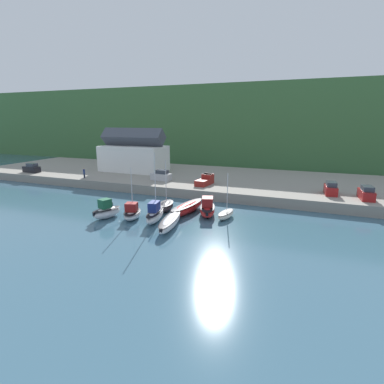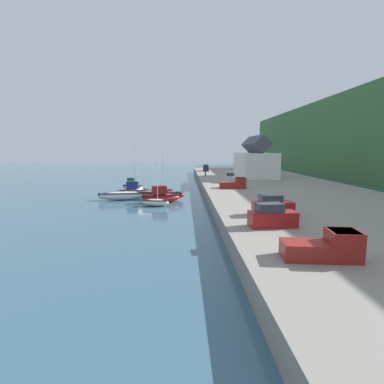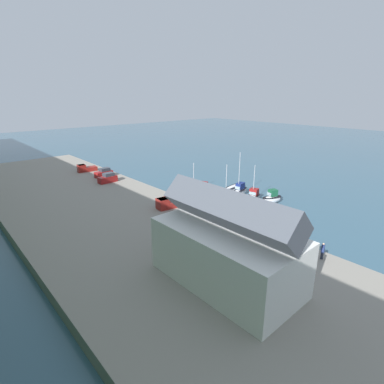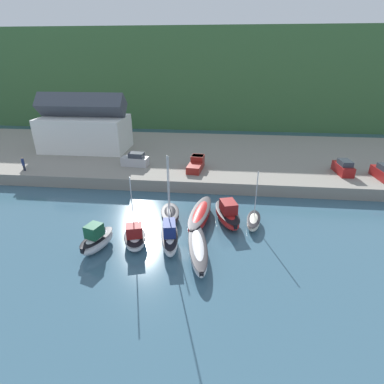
{
  "view_description": "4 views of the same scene",
  "coord_description": "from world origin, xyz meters",
  "px_view_note": "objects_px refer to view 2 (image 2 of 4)",
  "views": [
    {
      "loc": [
        18.06,
        -37.26,
        13.78
      ],
      "look_at": [
        -0.71,
        9.94,
        1.58
      ],
      "focal_mm": 28.0,
      "sensor_mm": 36.0,
      "label": 1
    },
    {
      "loc": [
        52.8,
        7.04,
        8.67
      ],
      "look_at": [
        2.35,
        8.37,
        1.45
      ],
      "focal_mm": 28.0,
      "sensor_mm": 36.0,
      "label": 2
    },
    {
      "loc": [
        -40.01,
        45.88,
        20.77
      ],
      "look_at": [
        1.64,
        8.64,
        2.54
      ],
      "focal_mm": 28.0,
      "sensor_mm": 36.0,
      "label": 3
    },
    {
      "loc": [
        3.49,
        -27.66,
        17.9
      ],
      "look_at": [
        -0.04,
        6.39,
        2.23
      ],
      "focal_mm": 28.0,
      "sensor_mm": 36.0,
      "label": 4
    }
  ],
  "objects_px": {
    "moored_boat_3": "(156,202)",
    "moored_boat_4": "(133,187)",
    "pickup_truck_0": "(235,184)",
    "pickup_truck_1": "(327,247)",
    "moored_boat_5": "(135,190)",
    "parked_car_3": "(272,217)",
    "parked_car_2": "(230,178)",
    "moored_boat_0": "(161,192)",
    "moored_boat_7": "(123,196)",
    "moored_boat_6": "(133,191)",
    "moored_boat_1": "(160,195)",
    "parked_car_0": "(206,168)",
    "moored_boat_2": "(161,196)",
    "parked_car_1": "(272,206)",
    "person_on_quay": "(205,171)"
  },
  "relations": [
    {
      "from": "moored_boat_0",
      "to": "moored_boat_7",
      "type": "bearing_deg",
      "value": -69.82
    },
    {
      "from": "parked_car_1",
      "to": "pickup_truck_0",
      "type": "height_order",
      "value": "parked_car_1"
    },
    {
      "from": "moored_boat_6",
      "to": "pickup_truck_0",
      "type": "distance_m",
      "value": 18.5
    },
    {
      "from": "parked_car_2",
      "to": "pickup_truck_0",
      "type": "relative_size",
      "value": 0.88
    },
    {
      "from": "moored_boat_3",
      "to": "pickup_truck_0",
      "type": "distance_m",
      "value": 15.76
    },
    {
      "from": "moored_boat_0",
      "to": "parked_car_3",
      "type": "bearing_deg",
      "value": 12.07
    },
    {
      "from": "parked_car_3",
      "to": "moored_boat_2",
      "type": "bearing_deg",
      "value": -156.57
    },
    {
      "from": "moored_boat_1",
      "to": "pickup_truck_0",
      "type": "bearing_deg",
      "value": 105.2
    },
    {
      "from": "moored_boat_1",
      "to": "parked_car_0",
      "type": "bearing_deg",
      "value": 174.12
    },
    {
      "from": "moored_boat_2",
      "to": "pickup_truck_0",
      "type": "relative_size",
      "value": 1.35
    },
    {
      "from": "moored_boat_2",
      "to": "parked_car_1",
      "type": "distance_m",
      "value": 21.75
    },
    {
      "from": "moored_boat_2",
      "to": "parked_car_2",
      "type": "xyz_separation_m",
      "value": [
        -14.66,
        13.49,
        1.62
      ]
    },
    {
      "from": "moored_boat_3",
      "to": "moored_boat_4",
      "type": "xyz_separation_m",
      "value": [
        -16.04,
        -6.18,
        0.45
      ]
    },
    {
      "from": "moored_boat_2",
      "to": "moored_boat_4",
      "type": "distance_m",
      "value": 14.69
    },
    {
      "from": "parked_car_1",
      "to": "person_on_quay",
      "type": "relative_size",
      "value": 2.02
    },
    {
      "from": "moored_boat_1",
      "to": "parked_car_2",
      "type": "distance_m",
      "value": 18.07
    },
    {
      "from": "moored_boat_2",
      "to": "moored_boat_3",
      "type": "bearing_deg",
      "value": -28.71
    },
    {
      "from": "moored_boat_1",
      "to": "moored_boat_3",
      "type": "distance_m",
      "value": 6.17
    },
    {
      "from": "moored_boat_1",
      "to": "parked_car_2",
      "type": "height_order",
      "value": "parked_car_2"
    },
    {
      "from": "moored_boat_1",
      "to": "moored_boat_7",
      "type": "relative_size",
      "value": 1.02
    },
    {
      "from": "moored_boat_4",
      "to": "parked_car_0",
      "type": "xyz_separation_m",
      "value": [
        -34.76,
        17.56,
        1.58
      ]
    },
    {
      "from": "parked_car_2",
      "to": "parked_car_1",
      "type": "bearing_deg",
      "value": -85.77
    },
    {
      "from": "moored_boat_1",
      "to": "parked_car_3",
      "type": "xyz_separation_m",
      "value": [
        25.36,
        12.04,
        1.81
      ]
    },
    {
      "from": "moored_boat_3",
      "to": "parked_car_0",
      "type": "xyz_separation_m",
      "value": [
        -50.8,
        11.39,
        2.03
      ]
    },
    {
      "from": "moored_boat_3",
      "to": "moored_boat_4",
      "type": "bearing_deg",
      "value": -150.07
    },
    {
      "from": "moored_boat_0",
      "to": "moored_boat_7",
      "type": "xyz_separation_m",
      "value": [
        3.81,
        -6.36,
        -0.02
      ]
    },
    {
      "from": "moored_boat_0",
      "to": "parked_car_2",
      "type": "relative_size",
      "value": 1.82
    },
    {
      "from": "pickup_truck_0",
      "to": "pickup_truck_1",
      "type": "distance_m",
      "value": 35.15
    },
    {
      "from": "moored_boat_6",
      "to": "parked_car_2",
      "type": "distance_m",
      "value": 20.95
    },
    {
      "from": "parked_car_2",
      "to": "parked_car_0",
      "type": "bearing_deg",
      "value": 99.36
    },
    {
      "from": "parked_car_0",
      "to": "moored_boat_6",
      "type": "bearing_deg",
      "value": -107.82
    },
    {
      "from": "moored_boat_2",
      "to": "moored_boat_4",
      "type": "relative_size",
      "value": 1.39
    },
    {
      "from": "moored_boat_3",
      "to": "pickup_truck_1",
      "type": "bearing_deg",
      "value": 35.05
    },
    {
      "from": "moored_boat_5",
      "to": "pickup_truck_1",
      "type": "relative_size",
      "value": 1.51
    },
    {
      "from": "moored_boat_5",
      "to": "moored_boat_6",
      "type": "relative_size",
      "value": 0.78
    },
    {
      "from": "parked_car_2",
      "to": "person_on_quay",
      "type": "xyz_separation_m",
      "value": [
        -16.37,
        -4.0,
        0.18
      ]
    },
    {
      "from": "moored_boat_5",
      "to": "parked_car_3",
      "type": "xyz_separation_m",
      "value": [
        31.64,
        17.38,
        1.76
      ]
    },
    {
      "from": "pickup_truck_1",
      "to": "parked_car_0",
      "type": "bearing_deg",
      "value": -172.1
    },
    {
      "from": "moored_boat_0",
      "to": "moored_boat_2",
      "type": "bearing_deg",
      "value": -6.94
    },
    {
      "from": "moored_boat_0",
      "to": "moored_boat_3",
      "type": "relative_size",
      "value": 1.2
    },
    {
      "from": "moored_boat_7",
      "to": "parked_car_0",
      "type": "bearing_deg",
      "value": 149.17
    },
    {
      "from": "moored_boat_5",
      "to": "parked_car_2",
      "type": "height_order",
      "value": "moored_boat_5"
    },
    {
      "from": "moored_boat_2",
      "to": "moored_boat_3",
      "type": "xyz_separation_m",
      "value": [
        3.0,
        -0.6,
        -0.4
      ]
    },
    {
      "from": "moored_boat_4",
      "to": "pickup_truck_0",
      "type": "distance_m",
      "value": 21.43
    },
    {
      "from": "moored_boat_6",
      "to": "parked_car_1",
      "type": "distance_m",
      "value": 29.71
    },
    {
      "from": "moored_boat_6",
      "to": "moored_boat_7",
      "type": "distance_m",
      "value": 3.29
    },
    {
      "from": "moored_boat_1",
      "to": "moored_boat_7",
      "type": "bearing_deg",
      "value": -79.4
    },
    {
      "from": "moored_boat_3",
      "to": "parked_car_3",
      "type": "relative_size",
      "value": 1.52
    },
    {
      "from": "moored_boat_3",
      "to": "parked_car_2",
      "type": "bearing_deg",
      "value": 150.29
    },
    {
      "from": "moored_boat_4",
      "to": "moored_boat_3",
      "type": "bearing_deg",
      "value": 38.73
    }
  ]
}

